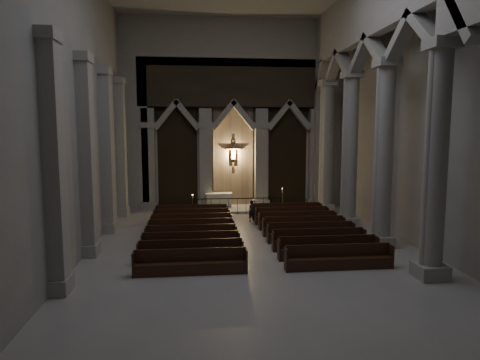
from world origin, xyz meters
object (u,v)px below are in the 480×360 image
(altar, at_px, (219,200))
(altar_rail, at_px, (237,203))
(pews, at_px, (250,234))
(candle_stand_right, at_px, (282,206))
(candle_stand_left, at_px, (193,210))
(worshipper, at_px, (252,211))

(altar, relative_size, altar_rail, 0.32)
(altar_rail, bearing_deg, pews, -90.00)
(candle_stand_right, bearing_deg, altar, 157.52)
(altar_rail, height_order, pews, altar_rail)
(candle_stand_left, xyz_separation_m, pews, (2.65, -5.66, -0.06))
(candle_stand_left, bearing_deg, pews, -64.88)
(candle_stand_left, height_order, pews, candle_stand_left)
(pews, bearing_deg, altar, 97.23)
(altar_rail, relative_size, pews, 0.57)
(altar, xyz_separation_m, altar_rail, (1.00, -2.02, 0.10))
(worshipper, bearing_deg, candle_stand_left, 138.88)
(altar_rail, bearing_deg, worshipper, -72.05)
(altar_rail, distance_m, worshipper, 2.03)
(altar, bearing_deg, worshipper, -67.66)
(candle_stand_left, distance_m, pews, 6.25)
(candle_stand_right, bearing_deg, candle_stand_left, -173.58)
(altar, bearing_deg, altar_rail, -63.69)
(altar_rail, distance_m, pews, 5.85)
(candle_stand_left, xyz_separation_m, candle_stand_right, (5.47, 0.62, 0.06))
(altar_rail, relative_size, worshipper, 4.50)
(candle_stand_right, bearing_deg, pews, -114.19)
(altar, xyz_separation_m, candle_stand_left, (-1.66, -2.20, -0.24))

